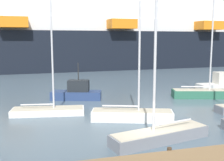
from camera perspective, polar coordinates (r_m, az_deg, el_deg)
name	(u,v)px	position (r m, az deg, el deg)	size (l,w,h in m)	color
ground_plane	(148,141)	(17.53, 7.38, -12.10)	(600.00, 600.00, 0.00)	slate
sailboat_0	(48,109)	(23.56, -12.92, -5.80)	(6.06, 2.59, 9.26)	white
sailboat_1	(204,92)	(30.88, 18.35, -2.29)	(6.78, 3.34, 11.14)	#2D6B51
sailboat_3	(160,133)	(17.34, 9.82, -10.62)	(6.62, 2.86, 9.25)	gray
sailboat_7	(132,114)	(21.33, 4.14, -6.85)	(6.27, 3.37, 8.83)	white
fishing_boat_0	(223,83)	(36.68, 21.73, -0.53)	(6.22, 2.19, 4.29)	white
fishing_boat_1	(77,92)	(28.76, -7.19, -2.42)	(5.34, 3.01, 3.76)	navy
cruise_ship	(105,35)	(63.34, -1.39, 9.29)	(139.99, 27.23, 22.13)	black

